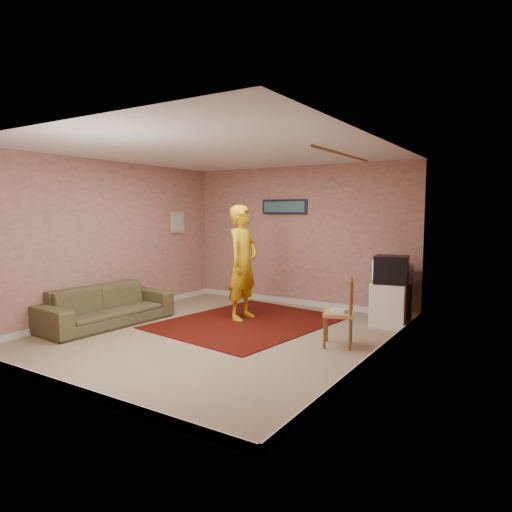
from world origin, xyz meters
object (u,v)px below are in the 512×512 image
Objects in this scene: tv_cabinet at (390,305)px; sofa at (107,306)px; chair_a at (399,287)px; person at (243,263)px; crt_tv at (391,270)px; chair_b at (339,305)px.

tv_cabinet is 0.32× the size of sofa.
person is at bearing -156.24° from chair_a.
tv_cabinet reaches higher than sofa.
chair_a is at bearing 78.50° from crt_tv.
tv_cabinet is at bearing -0.00° from crt_tv.
chair_b is (-0.29, -1.38, 0.21)m from tv_cabinet.
person is at bearing -169.23° from crt_tv.
chair_b is at bearing -71.93° from sofa.
tv_cabinet is at bearing -96.94° from chair_a.
crt_tv reaches higher than chair_a.
person is (-1.90, 0.57, 0.39)m from chair_b.
crt_tv is 1.12× the size of chair_b.
crt_tv is at bearing -55.08° from sofa.
chair_a is 0.98× the size of chair_b.
chair_a reaches higher than sofa.
tv_cabinet is 0.55m from crt_tv.
tv_cabinet is at bearing -55.10° from sofa.
tv_cabinet is 1.43m from chair_b.
chair_a is 2.55m from person.
sofa is (-3.46, -0.89, -0.24)m from chair_b.
person reaches higher than sofa.
crt_tv is at bearing -97.59° from chair_a.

